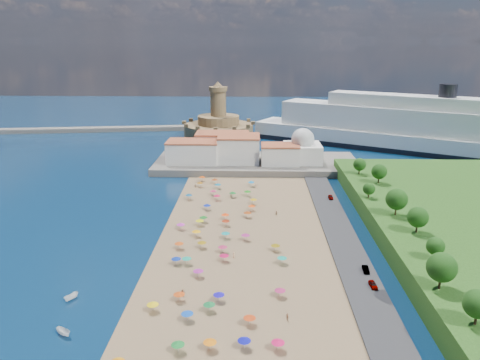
{
  "coord_description": "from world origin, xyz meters",
  "views": [
    {
      "loc": [
        8.81,
        -130.1,
        54.09
      ],
      "look_at": [
        4.0,
        25.0,
        8.0
      ],
      "focal_mm": 35.0,
      "sensor_mm": 36.0,
      "label": 1
    }
  ],
  "objects": [
    {
      "name": "hillside_trees",
      "position": [
        49.33,
        -11.58,
        10.25
      ],
      "size": [
        11.99,
        103.08,
        7.95
      ],
      "color": "#382314",
      "rests_on": "hillside"
    },
    {
      "name": "breakwater",
      "position": [
        -110.0,
        153.0,
        1.3
      ],
      "size": [
        199.03,
        34.77,
        2.6
      ],
      "primitive_type": "cube",
      "rotation": [
        0.0,
        0.0,
        0.14
      ],
      "color": "#59544C",
      "rests_on": "ground"
    },
    {
      "name": "terrace",
      "position": [
        10.0,
        73.0,
        1.5
      ],
      "size": [
        90.0,
        36.0,
        3.0
      ],
      "primitive_type": "cube",
      "color": "#59544C",
      "rests_on": "ground"
    },
    {
      "name": "parked_cars",
      "position": [
        36.0,
        -9.46,
        1.33
      ],
      "size": [
        1.68,
        65.72,
        1.29
      ],
      "color": "gray",
      "rests_on": "promenade"
    },
    {
      "name": "fortress",
      "position": [
        -12.0,
        138.0,
        6.68
      ],
      "size": [
        40.0,
        40.0,
        32.4
      ],
      "color": "olive",
      "rests_on": "ground"
    },
    {
      "name": "waterfront_buildings",
      "position": [
        -3.05,
        73.64,
        7.88
      ],
      "size": [
        57.0,
        29.0,
        11.0
      ],
      "color": "silver",
      "rests_on": "terrace"
    },
    {
      "name": "cruise_ship",
      "position": [
        83.63,
        110.5,
        10.22
      ],
      "size": [
        149.42,
        96.99,
        34.51
      ],
      "color": "black",
      "rests_on": "ground"
    },
    {
      "name": "beachgoers",
      "position": [
        1.65,
        5.49,
        1.07
      ],
      "size": [
        31.18,
        89.39,
        1.67
      ],
      "color": "tan",
      "rests_on": "beach"
    },
    {
      "name": "jetty",
      "position": [
        -12.0,
        108.0,
        1.2
      ],
      "size": [
        18.0,
        70.0,
        2.4
      ],
      "primitive_type": "cube",
      "color": "#59544C",
      "rests_on": "ground"
    },
    {
      "name": "beach_parasols",
      "position": [
        -1.4,
        -11.26,
        2.15
      ],
      "size": [
        32.73,
        117.17,
        2.2
      ],
      "color": "gray",
      "rests_on": "beach"
    },
    {
      "name": "moored_boats",
      "position": [
        -28.96,
        -47.78,
        0.71
      ],
      "size": [
        6.83,
        16.27,
        1.45
      ],
      "color": "white",
      "rests_on": "ground"
    },
    {
      "name": "ground",
      "position": [
        0.0,
        0.0,
        0.0
      ],
      "size": [
        700.0,
        700.0,
        0.0
      ],
      "primitive_type": "plane",
      "color": "#071938",
      "rests_on": "ground"
    },
    {
      "name": "domed_building",
      "position": [
        30.0,
        71.0,
        8.97
      ],
      "size": [
        16.0,
        16.0,
        15.0
      ],
      "color": "silver",
      "rests_on": "terrace"
    }
  ]
}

